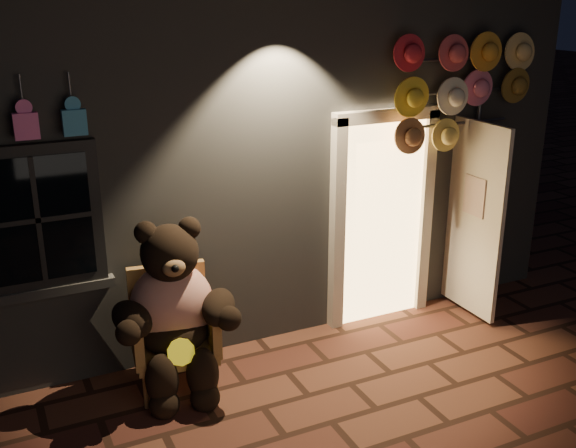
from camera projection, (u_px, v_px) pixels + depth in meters
ground at (332, 422)px, 5.37m from camera, size 60.00×60.00×0.00m
shop_building at (177, 123)px, 8.21m from camera, size 7.30×5.95×3.51m
wicker_armchair at (172, 328)px, 5.79m from camera, size 0.78×0.72×1.02m
teddy_bear at (174, 311)px, 5.60m from camera, size 1.12×0.93×1.55m
hat_rack at (459, 89)px, 6.53m from camera, size 1.62×0.22×2.87m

